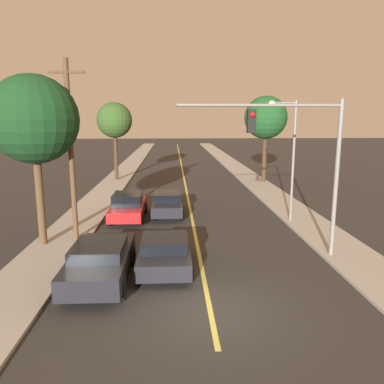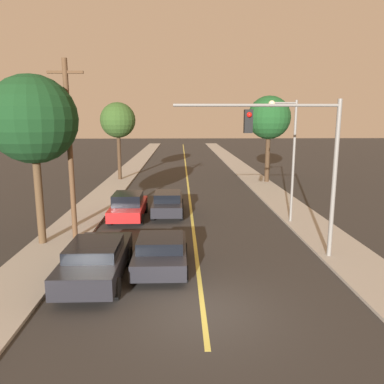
% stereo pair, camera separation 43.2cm
% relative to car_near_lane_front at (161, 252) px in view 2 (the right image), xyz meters
% --- Properties ---
extents(ground_plane, '(200.00, 200.00, 0.00)m').
position_rel_car_near_lane_front_xyz_m(ground_plane, '(1.44, -3.35, -0.70)').
color(ground_plane, '#2D2B28').
extents(road_surface, '(10.28, 80.00, 0.01)m').
position_rel_car_near_lane_front_xyz_m(road_surface, '(1.44, 32.65, -0.69)').
color(road_surface, '#2D2B28').
rests_on(road_surface, ground).
extents(sidewalk_left, '(2.50, 80.00, 0.12)m').
position_rel_car_near_lane_front_xyz_m(sidewalk_left, '(-4.95, 32.65, -0.64)').
color(sidewalk_left, '#9E998E').
rests_on(sidewalk_left, ground).
extents(sidewalk_right, '(2.50, 80.00, 0.12)m').
position_rel_car_near_lane_front_xyz_m(sidewalk_right, '(7.83, 32.65, -0.64)').
color(sidewalk_right, '#9E998E').
rests_on(sidewalk_right, ground).
extents(car_near_lane_front, '(2.07, 4.00, 1.33)m').
position_rel_car_near_lane_front_xyz_m(car_near_lane_front, '(0.00, 0.00, 0.00)').
color(car_near_lane_front, black).
rests_on(car_near_lane_front, ground).
extents(car_near_lane_second, '(1.88, 4.51, 1.41)m').
position_rel_car_near_lane_front_xyz_m(car_near_lane_second, '(-0.00, 8.41, 0.04)').
color(car_near_lane_second, black).
rests_on(car_near_lane_second, ground).
extents(car_outer_lane_front, '(2.10, 4.77, 1.48)m').
position_rel_car_near_lane_front_xyz_m(car_outer_lane_front, '(-2.26, -1.00, 0.10)').
color(car_outer_lane_front, black).
rests_on(car_outer_lane_front, ground).
extents(car_outer_lane_second, '(1.95, 4.49, 1.54)m').
position_rel_car_near_lane_front_xyz_m(car_outer_lane_second, '(-2.26, 7.50, 0.07)').
color(car_outer_lane_second, red).
rests_on(car_outer_lane_second, ground).
extents(traffic_signal_mast, '(6.55, 0.42, 6.39)m').
position_rel_car_near_lane_front_xyz_m(traffic_signal_mast, '(5.39, 0.92, 3.86)').
color(traffic_signal_mast, slate).
rests_on(traffic_signal_mast, ground).
extents(streetlamp_right, '(1.56, 0.36, 6.59)m').
position_rel_car_near_lane_front_xyz_m(streetlamp_right, '(6.56, 6.30, 3.68)').
color(streetlamp_right, slate).
rests_on(streetlamp_right, ground).
extents(utility_pole_left, '(1.60, 0.24, 8.25)m').
position_rel_car_near_lane_front_xyz_m(utility_pole_left, '(-4.30, 3.65, 3.71)').
color(utility_pole_left, '#513823').
rests_on(utility_pole_left, ground).
extents(tree_left_near, '(3.84, 3.84, 7.52)m').
position_rel_car_near_lane_front_xyz_m(tree_left_near, '(-5.61, 2.96, 4.99)').
color(tree_left_near, '#4C3823').
rests_on(tree_left_near, ground).
extents(tree_left_far, '(3.22, 3.22, 7.10)m').
position_rel_car_near_lane_front_xyz_m(tree_left_far, '(-4.93, 21.33, 4.86)').
color(tree_left_far, '#3D2B1C').
rests_on(tree_left_far, ground).
extents(tree_right_near, '(3.79, 3.79, 7.61)m').
position_rel_car_near_lane_front_xyz_m(tree_right_near, '(8.62, 19.60, 5.09)').
color(tree_right_near, '#3D2B1C').
rests_on(tree_right_near, ground).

